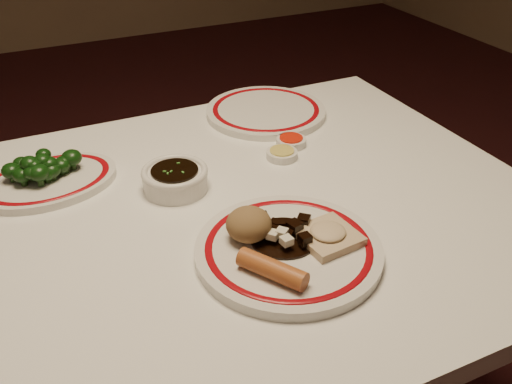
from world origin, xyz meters
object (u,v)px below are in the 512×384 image
at_px(dining_table, 215,254).
at_px(soy_bowl, 175,180).
at_px(main_plate, 288,250).
at_px(broccoli_pile, 41,167).
at_px(rice_mound, 249,224).
at_px(broccoli_plate, 48,181).
at_px(fried_wonton, 328,235).
at_px(spring_roll, 272,269).
at_px(stirfry_heap, 283,233).

height_order(dining_table, soy_bowl, soy_bowl).
xyz_separation_m(dining_table, main_plate, (0.06, -0.16, 0.10)).
height_order(broccoli_pile, soy_bowl, broccoli_pile).
bearing_deg(rice_mound, broccoli_plate, 128.41).
relative_size(rice_mound, fried_wonton, 0.75).
xyz_separation_m(dining_table, spring_roll, (0.01, -0.21, 0.12)).
distance_m(dining_table, soy_bowl, 0.16).
bearing_deg(main_plate, rice_mound, 135.10).
height_order(main_plate, broccoli_pile, broccoli_pile).
distance_m(spring_roll, fried_wonton, 0.13).
xyz_separation_m(main_plate, spring_roll, (-0.06, -0.05, 0.02)).
relative_size(spring_roll, soy_bowl, 0.90).
relative_size(stirfry_heap, soy_bowl, 0.92).
bearing_deg(soy_bowl, main_plate, -69.73).
height_order(dining_table, spring_roll, spring_roll).
relative_size(dining_table, rice_mound, 16.35).
bearing_deg(main_plate, dining_table, 111.79).
xyz_separation_m(dining_table, fried_wonton, (0.13, -0.17, 0.12)).
bearing_deg(broccoli_pile, rice_mound, -51.21).
height_order(rice_mound, broccoli_plate, rice_mound).
xyz_separation_m(fried_wonton, stirfry_heap, (-0.06, 0.04, 0.00)).
relative_size(broccoli_plate, broccoli_pile, 1.89).
bearing_deg(rice_mound, main_plate, -44.90).
bearing_deg(spring_roll, rice_mound, 53.19).
height_order(rice_mound, broccoli_pile, rice_mound).
bearing_deg(spring_roll, main_plate, 12.20).
height_order(main_plate, fried_wonton, fried_wonton).
xyz_separation_m(main_plate, soy_bowl, (-0.10, 0.26, 0.01)).
distance_m(dining_table, broccoli_pile, 0.36).
bearing_deg(broccoli_plate, fried_wonton, -46.35).
height_order(stirfry_heap, broccoli_pile, broccoli_pile).
bearing_deg(stirfry_heap, main_plate, -95.57).
xyz_separation_m(dining_table, rice_mound, (0.02, -0.11, 0.14)).
bearing_deg(broccoli_pile, fried_wonton, -46.10).
relative_size(rice_mound, broccoli_plate, 0.26).
relative_size(main_plate, broccoli_plate, 1.16).
xyz_separation_m(fried_wonton, soy_bowl, (-0.16, 0.28, -0.01)).
relative_size(fried_wonton, soy_bowl, 0.80).
xyz_separation_m(rice_mound, broccoli_plate, (-0.27, 0.33, -0.04)).
xyz_separation_m(fried_wonton, broccoli_plate, (-0.38, 0.39, -0.02)).
bearing_deg(fried_wonton, main_plate, 169.00).
height_order(dining_table, rice_mound, rice_mound).
bearing_deg(fried_wonton, stirfry_heap, 149.82).
bearing_deg(stirfry_heap, spring_roll, -127.15).
height_order(broccoli_plate, soy_bowl, soy_bowl).
relative_size(spring_roll, broccoli_plate, 0.39).
bearing_deg(spring_roll, dining_table, 60.50).
relative_size(dining_table, broccoli_plate, 4.31).
distance_m(dining_table, fried_wonton, 0.25).
relative_size(fried_wonton, broccoli_pile, 0.66).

